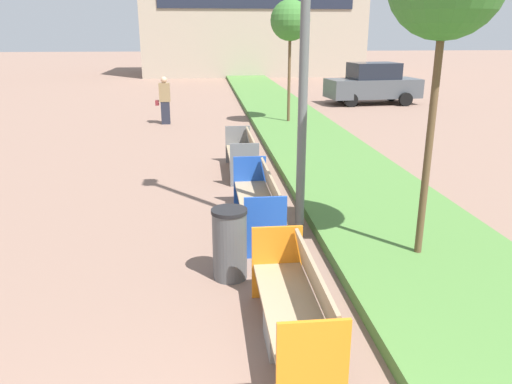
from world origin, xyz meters
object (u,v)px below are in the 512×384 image
at_px(sapling_tree_far, 290,21).
at_px(litter_bin, 230,244).
at_px(bench_orange_frame, 295,314).
at_px(parked_car_distant, 373,84).
at_px(bench_blue_frame, 259,206).
at_px(bench_grey_frame, 243,158).
at_px(pedestrian_walking, 165,100).

bearing_deg(sapling_tree_far, litter_bin, -103.45).
bearing_deg(bench_orange_frame, litter_bin, 110.06).
xyz_separation_m(bench_orange_frame, parked_car_distant, (6.92, 18.15, 0.54)).
height_order(litter_bin, sapling_tree_far, sapling_tree_far).
bearing_deg(litter_bin, bench_orange_frame, -69.94).
distance_m(bench_blue_frame, parked_car_distant, 16.31).
distance_m(bench_grey_frame, litter_bin, 5.24).
xyz_separation_m(litter_bin, parked_car_distant, (7.51, 16.55, 0.42)).
bearing_deg(bench_orange_frame, bench_blue_frame, 89.93).
xyz_separation_m(bench_blue_frame, bench_grey_frame, (-0.00, 3.42, -0.01)).
distance_m(litter_bin, parked_car_distant, 18.18).
bearing_deg(pedestrian_walking, bench_orange_frame, -80.73).
relative_size(bench_orange_frame, bench_grey_frame, 1.00).
height_order(bench_blue_frame, pedestrian_walking, pedestrian_walking).
bearing_deg(pedestrian_walking, parked_car_distant, 25.75).
bearing_deg(bench_grey_frame, bench_orange_frame, -90.00).
distance_m(bench_blue_frame, bench_grey_frame, 3.42).
xyz_separation_m(pedestrian_walking, parked_car_distant, (9.17, 4.42, 0.06)).
distance_m(bench_blue_frame, sapling_tree_far, 10.20).
bearing_deg(sapling_tree_far, bench_grey_frame, -109.19).
height_order(litter_bin, pedestrian_walking, pedestrian_walking).
height_order(bench_orange_frame, pedestrian_walking, pedestrian_walking).
height_order(sapling_tree_far, parked_car_distant, sapling_tree_far).
bearing_deg(pedestrian_walking, sapling_tree_far, -11.27).
bearing_deg(pedestrian_walking, bench_blue_frame, -77.74).
xyz_separation_m(bench_grey_frame, litter_bin, (-0.59, -5.21, 0.12)).
bearing_deg(litter_bin, sapling_tree_far, 76.55).
distance_m(bench_grey_frame, sapling_tree_far, 7.14).
xyz_separation_m(bench_grey_frame, parked_car_distant, (6.92, 11.34, 0.54)).
bearing_deg(parked_car_distant, sapling_tree_far, -138.02).
height_order(bench_blue_frame, bench_grey_frame, same).
relative_size(bench_blue_frame, pedestrian_walking, 1.47).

